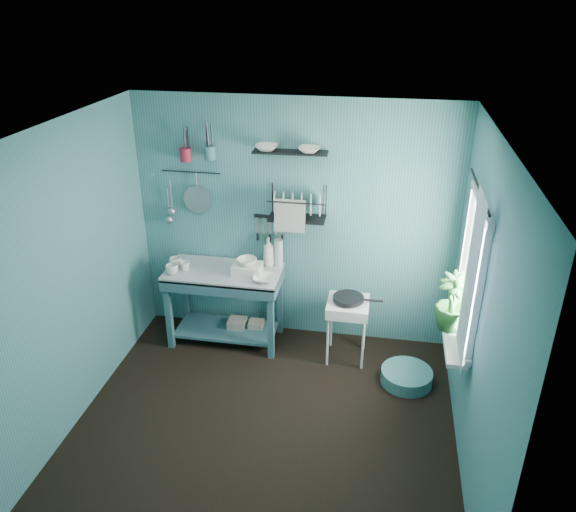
% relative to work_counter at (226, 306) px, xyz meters
% --- Properties ---
extents(floor, '(3.20, 3.20, 0.00)m').
position_rel_work_counter_xyz_m(floor, '(0.67, -1.19, -0.41)').
color(floor, black).
rests_on(floor, ground).
extents(ceiling, '(3.20, 3.20, 0.00)m').
position_rel_work_counter_xyz_m(ceiling, '(0.67, -1.19, 2.09)').
color(ceiling, silver).
rests_on(ceiling, ground).
extents(wall_back, '(3.20, 0.00, 3.20)m').
position_rel_work_counter_xyz_m(wall_back, '(0.67, 0.31, 0.84)').
color(wall_back, '#3C777B').
rests_on(wall_back, ground).
extents(wall_front, '(3.20, 0.00, 3.20)m').
position_rel_work_counter_xyz_m(wall_front, '(0.67, -2.69, 0.84)').
color(wall_front, '#3C777B').
rests_on(wall_front, ground).
extents(wall_left, '(0.00, 3.00, 3.00)m').
position_rel_work_counter_xyz_m(wall_left, '(-0.93, -1.19, 0.84)').
color(wall_left, '#3C777B').
rests_on(wall_left, ground).
extents(wall_right, '(0.00, 3.00, 3.00)m').
position_rel_work_counter_xyz_m(wall_right, '(2.27, -1.19, 0.84)').
color(wall_right, '#3C777B').
rests_on(wall_right, ground).
extents(work_counter, '(1.16, 0.59, 0.82)m').
position_rel_work_counter_xyz_m(work_counter, '(0.00, 0.00, 0.00)').
color(work_counter, '#305965').
rests_on(work_counter, floor).
extents(mug_left, '(0.12, 0.12, 0.10)m').
position_rel_work_counter_xyz_m(mug_left, '(-0.48, -0.16, 0.46)').
color(mug_left, white).
rests_on(mug_left, work_counter).
extents(mug_mid, '(0.14, 0.14, 0.09)m').
position_rel_work_counter_xyz_m(mug_mid, '(-0.38, -0.06, 0.46)').
color(mug_mid, white).
rests_on(mug_mid, work_counter).
extents(mug_right, '(0.17, 0.17, 0.10)m').
position_rel_work_counter_xyz_m(mug_right, '(-0.50, 0.00, 0.46)').
color(mug_right, white).
rests_on(mug_right, work_counter).
extents(wash_tub, '(0.28, 0.22, 0.10)m').
position_rel_work_counter_xyz_m(wash_tub, '(0.25, -0.02, 0.46)').
color(wash_tub, silver).
rests_on(wash_tub, work_counter).
extents(tub_bowl, '(0.20, 0.19, 0.06)m').
position_rel_work_counter_xyz_m(tub_bowl, '(0.25, -0.02, 0.54)').
color(tub_bowl, white).
rests_on(tub_bowl, wash_tub).
extents(soap_bottle, '(0.12, 0.12, 0.30)m').
position_rel_work_counter_xyz_m(soap_bottle, '(0.42, 0.20, 0.56)').
color(soap_bottle, silver).
rests_on(soap_bottle, work_counter).
extents(water_bottle, '(0.09, 0.09, 0.28)m').
position_rel_work_counter_xyz_m(water_bottle, '(0.52, 0.22, 0.55)').
color(water_bottle, '#B4BEC8').
rests_on(water_bottle, work_counter).
extents(counter_bowl, '(0.22, 0.22, 0.05)m').
position_rel_work_counter_xyz_m(counter_bowl, '(0.45, -0.15, 0.44)').
color(counter_bowl, white).
rests_on(counter_bowl, work_counter).
extents(hotplate_stand, '(0.41, 0.41, 0.64)m').
position_rel_work_counter_xyz_m(hotplate_stand, '(1.27, -0.09, -0.09)').
color(hotplate_stand, white).
rests_on(hotplate_stand, floor).
extents(frying_pan, '(0.30, 0.30, 0.03)m').
position_rel_work_counter_xyz_m(frying_pan, '(1.27, -0.09, 0.27)').
color(frying_pan, black).
rests_on(frying_pan, hotplate_stand).
extents(knife_strip, '(0.32, 0.04, 0.03)m').
position_rel_work_counter_xyz_m(knife_strip, '(0.42, 0.28, 0.90)').
color(knife_strip, black).
rests_on(knife_strip, wall_back).
extents(dish_rack, '(0.55, 0.25, 0.32)m').
position_rel_work_counter_xyz_m(dish_rack, '(0.71, 0.18, 1.10)').
color(dish_rack, black).
rests_on(dish_rack, wall_back).
extents(upper_shelf, '(0.71, 0.21, 0.01)m').
position_rel_work_counter_xyz_m(upper_shelf, '(0.64, 0.21, 1.59)').
color(upper_shelf, black).
rests_on(upper_shelf, wall_back).
extents(shelf_bowl_left, '(0.22, 0.22, 0.05)m').
position_rel_work_counter_xyz_m(shelf_bowl_left, '(0.42, 0.21, 1.66)').
color(shelf_bowl_left, white).
rests_on(shelf_bowl_left, upper_shelf).
extents(shelf_bowl_right, '(0.21, 0.21, 0.05)m').
position_rel_work_counter_xyz_m(shelf_bowl_right, '(0.82, 0.21, 1.63)').
color(shelf_bowl_right, white).
rests_on(shelf_bowl_right, upper_shelf).
extents(utensil_cup_magenta, '(0.11, 0.11, 0.13)m').
position_rel_work_counter_xyz_m(utensil_cup_magenta, '(-0.39, 0.23, 1.51)').
color(utensil_cup_magenta, '#A21E33').
rests_on(utensil_cup_magenta, wall_back).
extents(utensil_cup_teal, '(0.11, 0.11, 0.13)m').
position_rel_work_counter_xyz_m(utensil_cup_teal, '(-0.14, 0.23, 1.54)').
color(utensil_cup_teal, '#396C78').
rests_on(utensil_cup_teal, wall_back).
extents(colander, '(0.28, 0.03, 0.28)m').
position_rel_work_counter_xyz_m(colander, '(-0.32, 0.26, 1.05)').
color(colander, '#9EA0A5').
rests_on(colander, wall_back).
extents(ladle_outer, '(0.01, 0.01, 0.30)m').
position_rel_work_counter_xyz_m(ladle_outer, '(-0.60, 0.27, 1.08)').
color(ladle_outer, '#9EA0A5').
rests_on(ladle_outer, wall_back).
extents(ladle_inner, '(0.01, 0.01, 0.30)m').
position_rel_work_counter_xyz_m(ladle_inner, '(-0.63, 0.27, 0.98)').
color(ladle_inner, '#9EA0A5').
rests_on(ladle_inner, wall_back).
extents(hook_rail, '(0.60, 0.01, 0.01)m').
position_rel_work_counter_xyz_m(hook_rail, '(-0.37, 0.28, 1.33)').
color(hook_rail, black).
rests_on(hook_rail, wall_back).
extents(window_glass, '(0.00, 1.10, 1.10)m').
position_rel_work_counter_xyz_m(window_glass, '(2.25, -0.74, 0.99)').
color(window_glass, white).
rests_on(window_glass, wall_right).
extents(windowsill, '(0.16, 0.95, 0.04)m').
position_rel_work_counter_xyz_m(windowsill, '(2.17, -0.74, 0.40)').
color(windowsill, white).
rests_on(windowsill, wall_right).
extents(curtain, '(0.00, 1.35, 1.35)m').
position_rel_work_counter_xyz_m(curtain, '(2.19, -1.04, 1.04)').
color(curtain, silver).
rests_on(curtain, wall_right).
extents(curtain_rod, '(0.02, 1.05, 0.02)m').
position_rel_work_counter_xyz_m(curtain_rod, '(2.21, -0.74, 1.64)').
color(curtain_rod, black).
rests_on(curtain_rod, wall_right).
extents(potted_plant, '(0.29, 0.29, 0.49)m').
position_rel_work_counter_xyz_m(potted_plant, '(2.14, -0.69, 0.67)').
color(potted_plant, '#2C6F2D').
rests_on(potted_plant, windowsill).
extents(storage_tin_large, '(0.18, 0.18, 0.22)m').
position_rel_work_counter_xyz_m(storage_tin_large, '(0.10, 0.05, -0.30)').
color(storage_tin_large, tan).
rests_on(storage_tin_large, floor).
extents(storage_tin_small, '(0.15, 0.15, 0.20)m').
position_rel_work_counter_xyz_m(storage_tin_small, '(0.30, 0.08, -0.31)').
color(storage_tin_small, tan).
rests_on(storage_tin_small, floor).
extents(floor_basin, '(0.48, 0.48, 0.13)m').
position_rel_work_counter_xyz_m(floor_basin, '(1.87, -0.40, -0.34)').
color(floor_basin, teal).
rests_on(floor_basin, floor).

